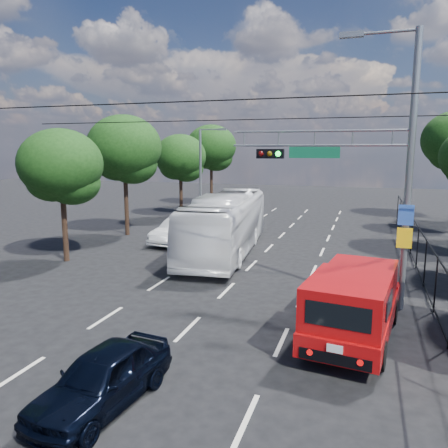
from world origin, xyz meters
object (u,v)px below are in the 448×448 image
at_px(white_bus, 226,224).
at_px(navy_hatchback, 103,378).
at_px(signal_mast, 372,160).
at_px(red_pickup, 354,302).
at_px(white_van, 179,231).

bearing_deg(white_bus, navy_hatchback, -88.84).
bearing_deg(signal_mast, red_pickup, -95.51).
height_order(navy_hatchback, white_van, white_van).
xyz_separation_m(navy_hatchback, white_van, (-5.34, 16.16, 0.10)).
relative_size(navy_hatchback, white_bus, 0.33).
bearing_deg(navy_hatchback, white_bus, 103.85).
xyz_separation_m(signal_mast, navy_hatchback, (-5.45, -8.41, -4.59)).
bearing_deg(signal_mast, white_bus, 139.72).
height_order(red_pickup, white_van, red_pickup).
distance_m(navy_hatchback, white_van, 17.02).
xyz_separation_m(navy_hatchback, white_bus, (-1.84, 14.59, 0.97)).
relative_size(white_bus, white_van, 2.54).
bearing_deg(white_bus, red_pickup, -59.00).
height_order(navy_hatchback, white_bus, white_bus).
distance_m(red_pickup, white_van, 15.09).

